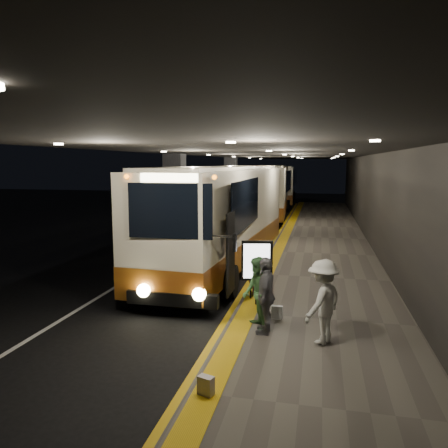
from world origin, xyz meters
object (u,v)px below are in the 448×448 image
(passenger_waiting_green, at_px, (258,294))
(bag_polka, at_px, (277,312))
(coach_main, at_px, (222,221))
(passenger_waiting_grey, at_px, (266,295))
(coach_third, at_px, (281,186))
(stanchion_post, at_px, (251,281))
(passenger_boarding, at_px, (255,269))
(info_sign, at_px, (257,262))
(coach_second, at_px, (269,193))
(bag_plain, at_px, (206,386))
(passenger_waiting_white, at_px, (323,301))

(passenger_waiting_green, height_order, bag_polka, passenger_waiting_green)
(coach_main, relative_size, passenger_waiting_grey, 6.90)
(coach_third, xyz_separation_m, passenger_waiting_grey, (2.68, -33.98, -0.70))
(stanchion_post, bearing_deg, coach_third, 93.53)
(passenger_boarding, relative_size, stanchion_post, 1.48)
(coach_third, relative_size, info_sign, 6.52)
(coach_second, xyz_separation_m, bag_plain, (1.90, -25.65, -1.47))
(coach_second, xyz_separation_m, stanchion_post, (1.81, -20.29, -1.13))
(coach_third, relative_size, passenger_waiting_grey, 6.57)
(coach_third, bearing_deg, passenger_waiting_green, -88.82)
(coach_main, relative_size, coach_third, 1.05)
(coach_third, relative_size, passenger_boarding, 7.72)
(passenger_waiting_green, xyz_separation_m, passenger_waiting_white, (1.48, -0.46, 0.06))
(coach_main, distance_m, bag_plain, 9.84)
(passenger_waiting_green, bearing_deg, bag_polka, 128.94)
(coach_third, bearing_deg, bag_plain, -89.82)
(coach_third, distance_m, passenger_waiting_white, 34.49)
(bag_polka, bearing_deg, passenger_waiting_grey, -100.54)
(passenger_waiting_green, bearing_deg, coach_second, 161.93)
(coach_second, bearing_deg, info_sign, -87.38)
(coach_second, xyz_separation_m, passenger_waiting_grey, (2.54, -22.72, -0.75))
(bag_plain, distance_m, info_sign, 4.96)
(coach_second, relative_size, info_sign, 6.71)
(passenger_waiting_white, xyz_separation_m, bag_polka, (-1.09, 1.22, -0.75))
(coach_second, xyz_separation_m, info_sign, (2.06, -20.80, -0.43))
(passenger_waiting_green, relative_size, info_sign, 0.96)
(coach_third, distance_m, info_sign, 32.14)
(passenger_boarding, xyz_separation_m, bag_polka, (0.86, -1.98, -0.58))
(passenger_boarding, distance_m, info_sign, 1.12)
(passenger_boarding, height_order, bag_plain, passenger_boarding)
(coach_second, distance_m, bag_plain, 25.76)
(info_sign, bearing_deg, coach_main, 101.48)
(coach_main, xyz_separation_m, coach_third, (-0.18, 27.36, -0.07))
(passenger_boarding, height_order, passenger_waiting_white, passenger_waiting_white)
(passenger_waiting_white, bearing_deg, bag_polka, -108.07)
(coach_second, xyz_separation_m, passenger_waiting_green, (2.32, -22.54, -0.78))
(coach_second, height_order, bag_plain, coach_second)
(passenger_waiting_white, height_order, bag_plain, passenger_waiting_white)
(passenger_boarding, distance_m, bag_polka, 2.24)
(passenger_waiting_green, bearing_deg, passenger_boarding, 165.74)
(passenger_waiting_green, distance_m, info_sign, 1.79)
(coach_second, distance_m, stanchion_post, 20.41)
(passenger_waiting_white, bearing_deg, info_sign, -111.43)
(passenger_waiting_grey, xyz_separation_m, info_sign, (-0.48, 1.92, 0.32))
(passenger_waiting_grey, relative_size, bag_plain, 5.35)
(passenger_waiting_green, xyz_separation_m, stanchion_post, (-0.52, 2.24, -0.35))
(passenger_waiting_white, height_order, bag_polka, passenger_waiting_white)
(info_sign, bearing_deg, coach_third, 82.19)
(stanchion_post, bearing_deg, coach_second, 95.08)
(coach_second, height_order, bag_polka, coach_second)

